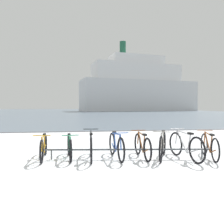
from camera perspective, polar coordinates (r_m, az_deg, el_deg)
The scene contains 11 objects.
ground at distance 57.73m, azimuth -6.94°, elevation -0.10°, with size 80.00×132.00×0.08m.
bike_rack at distance 6.67m, azimuth 3.84°, elevation -9.45°, with size 4.82×0.60×0.31m.
bicycle_0 at distance 6.95m, azimuth -16.78°, elevation -8.47°, with size 0.46×1.73×0.75m.
bicycle_1 at distance 6.84m, azimuth -10.61°, elevation -8.63°, with size 0.46×1.64×0.75m.
bicycle_2 at distance 6.66m, azimuth -5.29°, elevation -8.52°, with size 0.46×1.80×0.84m.
bicycle_3 at distance 6.72m, azimuth 1.09°, elevation -8.52°, with size 0.46×1.77×0.81m.
bicycle_4 at distance 6.84m, azimuth 7.60°, elevation -8.45°, with size 0.46×1.68×0.79m.
bicycle_5 at distance 6.91m, azimuth 12.59°, elevation -8.18°, with size 0.81×1.62×0.84m.
bicycle_6 at distance 6.95m, azimuth 17.94°, elevation -8.14°, with size 0.46×1.80×0.85m.
bicycle_7 at distance 7.32m, azimuth 23.21°, elevation -7.87°, with size 0.55×1.65×0.79m.
ferry_ship at distance 73.20m, azimuth 6.54°, elevation 5.94°, with size 37.98×16.99×21.56m.
Camera 1 is at (-0.79, -3.80, 1.53)m, focal length 36.43 mm.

